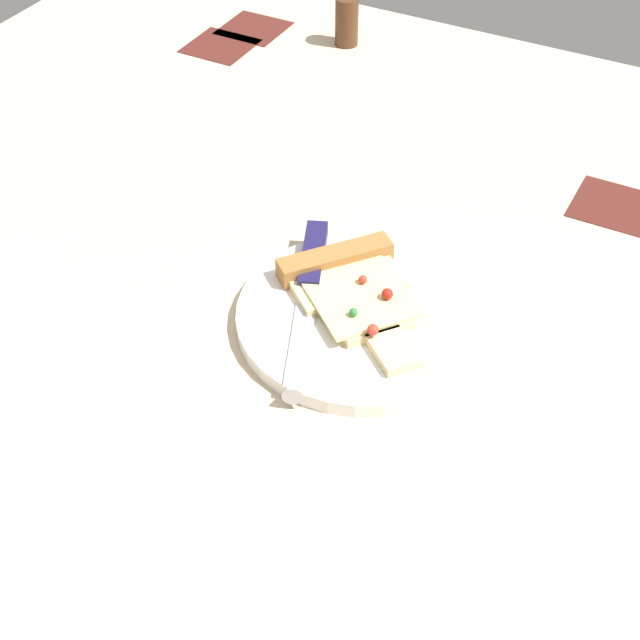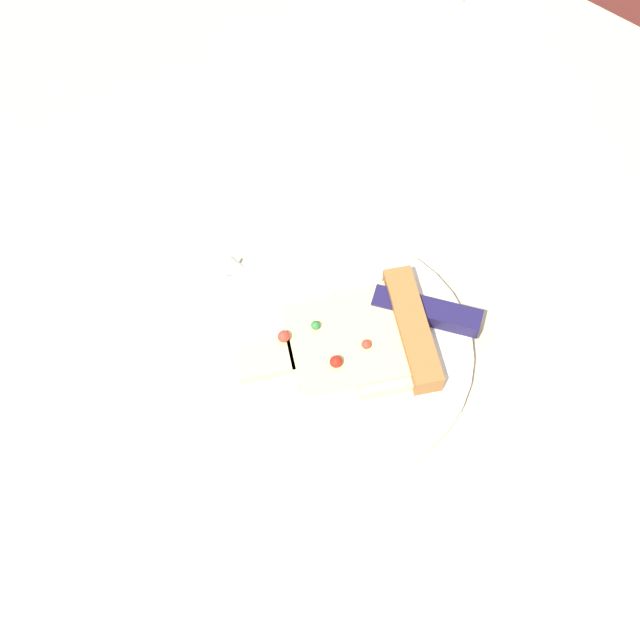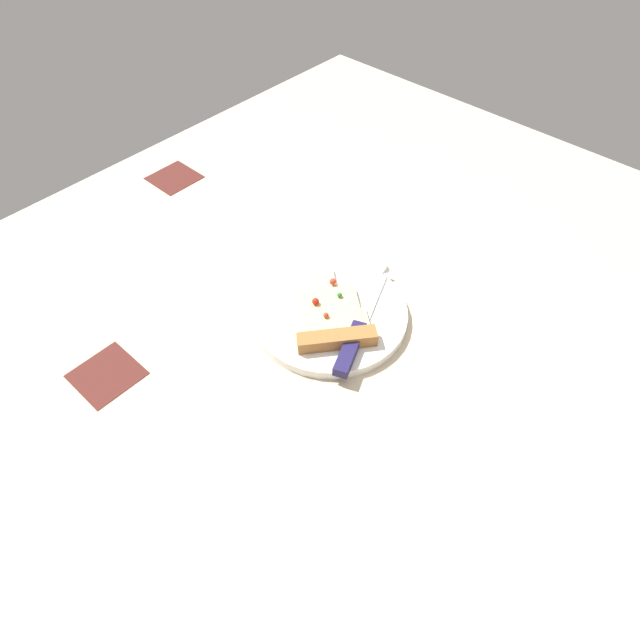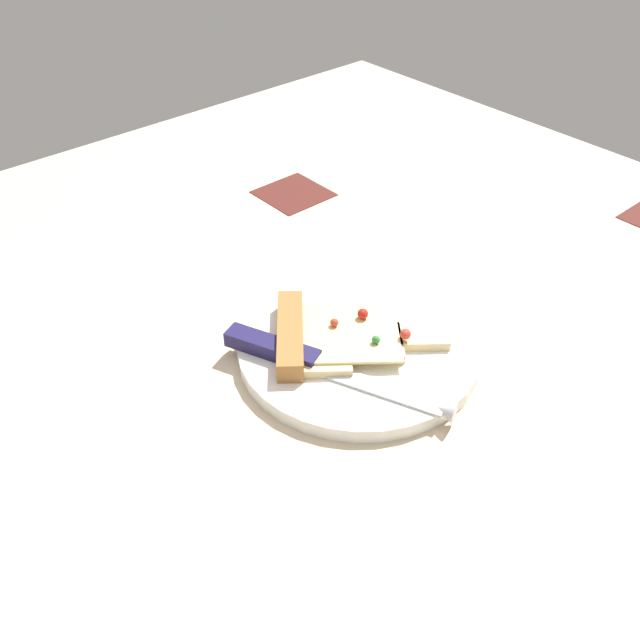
{
  "view_description": "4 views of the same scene",
  "coord_description": "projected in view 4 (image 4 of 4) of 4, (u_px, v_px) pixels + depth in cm",
  "views": [
    {
      "loc": [
        -34.77,
        56.55,
        62.6
      ],
      "look_at": [
        -4.18,
        -1.21,
        2.15
      ],
      "focal_mm": 52.59,
      "sensor_mm": 36.0,
      "label": 1
    },
    {
      "loc": [
        -38.78,
        -28.6,
        76.94
      ],
      "look_at": [
        -6.48,
        -2.59,
        3.52
      ],
      "focal_mm": 53.07,
      "sensor_mm": 36.0,
      "label": 2
    },
    {
      "loc": [
        33.05,
        -51.07,
        67.83
      ],
      "look_at": [
        -6.1,
        -8.2,
        2.7
      ],
      "focal_mm": 31.82,
      "sensor_mm": 36.0,
      "label": 3
    },
    {
      "loc": [
        32.27,
        34.06,
        48.48
      ],
      "look_at": [
        -4.59,
        -8.14,
        3.7
      ],
      "focal_mm": 39.7,
      "sensor_mm": 36.0,
      "label": 4
    }
  ],
  "objects": [
    {
      "name": "knife",
      "position": [
        313.0,
        363.0,
        0.69
      ],
      "size": [
        11.2,
        22.95,
        2.45
      ],
      "rotation": [
        0.0,
        0.0,
        0.4
      ],
      "color": "silver",
      "rests_on": "plate"
    },
    {
      "name": "pizza_slice",
      "position": [
        334.0,
        336.0,
        0.72
      ],
      "size": [
        18.4,
        17.07,
        2.42
      ],
      "rotation": [
        0.0,
        0.0,
        0.88
      ],
      "color": "beige",
      "rests_on": "plate"
    },
    {
      "name": "plate",
      "position": [
        359.0,
        347.0,
        0.73
      ],
      "size": [
        24.87,
        24.87,
        1.58
      ],
      "primitive_type": "cylinder",
      "color": "white",
      "rests_on": "ground_plane"
    },
    {
      "name": "ground_plane",
      "position": [
        339.0,
        422.0,
        0.68
      ],
      "size": [
        139.76,
        139.76,
        3.0
      ],
      "color": "#C6B293",
      "rests_on": "ground"
    }
  ]
}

